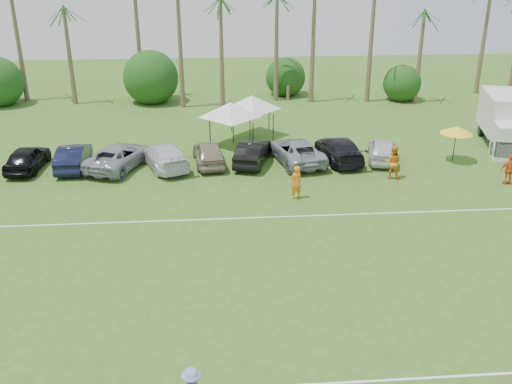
{
  "coord_description": "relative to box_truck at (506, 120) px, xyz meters",
  "views": [
    {
      "loc": [
        -0.86,
        -11.68,
        12.42
      ],
      "look_at": [
        1.17,
        13.55,
        1.6
      ],
      "focal_mm": 40.0,
      "sensor_mm": 36.0,
      "label": 1
    }
  ],
  "objects": [
    {
      "name": "parked_car_0",
      "position": [
        -31.05,
        -2.11,
        -1.09
      ],
      "size": [
        2.05,
        4.47,
        1.48
      ],
      "primitive_type": "imported",
      "rotation": [
        0.0,
        0.0,
        3.07
      ],
      "color": "black",
      "rests_on": "ground"
    },
    {
      "name": "market_umbrella",
      "position": [
        -4.64,
        -2.78,
        0.23
      ],
      "size": [
        2.06,
        2.06,
        2.3
      ],
      "color": "black",
      "rests_on": "ground"
    },
    {
      "name": "palm_tree_8",
      "position": [
        -5.95,
        13.97,
        5.65
      ],
      "size": [
        2.4,
        2.4,
        8.9
      ],
      "color": "brown",
      "rests_on": "ground"
    },
    {
      "name": "canopy_tent_left",
      "position": [
        -18.53,
        1.51,
        1.19
      ],
      "size": [
        4.35,
        4.35,
        3.52
      ],
      "color": "black",
      "rests_on": "ground"
    },
    {
      "name": "parked_car_6",
      "position": [
        -14.55,
        -2.17,
        -1.09
      ],
      "size": [
        3.47,
        5.72,
        1.48
      ],
      "primitive_type": "imported",
      "rotation": [
        0.0,
        0.0,
        3.34
      ],
      "color": "#8D929A",
      "rests_on": "ground"
    },
    {
      "name": "palm_tree_9",
      "position": [
        -0.95,
        13.97,
        6.52
      ],
      "size": [
        2.4,
        2.4,
        9.9
      ],
      "color": "brown",
      "rests_on": "ground"
    },
    {
      "name": "palm_tree_4",
      "position": [
        -22.95,
        13.97,
        5.65
      ],
      "size": [
        2.4,
        2.4,
        8.9
      ],
      "color": "brown",
      "rests_on": "ground"
    },
    {
      "name": "canopy_tent_right",
      "position": [
        -16.96,
        3.5,
        1.14
      ],
      "size": [
        4.28,
        4.28,
        3.47
      ],
      "color": "black",
      "rests_on": "ground"
    },
    {
      "name": "parked_car_4",
      "position": [
        -20.05,
        -2.09,
        -1.09
      ],
      "size": [
        2.24,
        4.53,
        1.48
      ],
      "primitive_type": "imported",
      "rotation": [
        0.0,
        0.0,
        3.26
      ],
      "color": "gray",
      "rests_on": "ground"
    },
    {
      "name": "bush_tree_3",
      "position": [
        -2.95,
        14.97,
        -0.03
      ],
      "size": [
        4.0,
        4.0,
        4.0
      ],
      "color": "brown",
      "rests_on": "ground"
    },
    {
      "name": "sideline_player_c",
      "position": [
        -3.03,
        -6.74,
        -0.94
      ],
      "size": [
        1.05,
        0.46,
        1.77
      ],
      "primitive_type": "imported",
      "rotation": [
        0.0,
        0.0,
        3.11
      ],
      "color": "#EE521A",
      "rests_on": "ground"
    },
    {
      "name": "parked_car_8",
      "position": [
        -9.06,
        -2.24,
        -1.09
      ],
      "size": [
        2.77,
        4.65,
        1.48
      ],
      "primitive_type": "imported",
      "rotation": [
        0.0,
        0.0,
        2.89
      ],
      "color": "silver",
      "rests_on": "ground"
    },
    {
      "name": "bush_tree_1",
      "position": [
        -24.95,
        14.97,
        -0.03
      ],
      "size": [
        4.0,
        4.0,
        4.0
      ],
      "color": "brown",
      "rests_on": "ground"
    },
    {
      "name": "palm_tree_1",
      "position": [
        -35.95,
        13.97,
        6.52
      ],
      "size": [
        2.4,
        2.4,
        9.9
      ],
      "color": "brown",
      "rests_on": "ground"
    },
    {
      "name": "bush_tree_0",
      "position": [
        -37.95,
        14.97,
        -0.03
      ],
      "size": [
        4.0,
        4.0,
        4.0
      ],
      "color": "brown",
      "rests_on": "ground"
    },
    {
      "name": "parked_car_2",
      "position": [
        -25.55,
        -2.26,
        -1.09
      ],
      "size": [
        4.18,
        5.87,
        1.48
      ],
      "primitive_type": "imported",
      "rotation": [
        0.0,
        0.0,
        2.78
      ],
      "color": "#91959F",
      "rests_on": "ground"
    },
    {
      "name": "sideline_player_a",
      "position": [
        -15.41,
        -7.77,
        -0.9
      ],
      "size": [
        0.79,
        0.66,
        1.86
      ],
      "primitive_type": "imported",
      "rotation": [
        0.0,
        0.0,
        3.5
      ],
      "color": "orange",
      "rests_on": "ground"
    },
    {
      "name": "box_truck",
      "position": [
        0.0,
        0.0,
        0.0
      ],
      "size": [
        4.05,
        7.04,
        3.42
      ],
      "rotation": [
        0.0,
        0.0,
        -0.25
      ],
      "color": "silver",
      "rests_on": "ground"
    },
    {
      "name": "field_lines",
      "position": [
        -18.95,
        -16.03,
        -1.82
      ],
      "size": [
        80.0,
        12.1,
        0.01
      ],
      "color": "white",
      "rests_on": "ground"
    },
    {
      "name": "parked_car_5",
      "position": [
        -17.3,
        -2.16,
        -1.09
      ],
      "size": [
        2.8,
        4.77,
        1.48
      ],
      "primitive_type": "imported",
      "rotation": [
        0.0,
        0.0,
        2.85
      ],
      "color": "black",
      "rests_on": "ground"
    },
    {
      "name": "parked_car_1",
      "position": [
        -28.3,
        -2.08,
        -1.09
      ],
      "size": [
        1.67,
        4.54,
        1.48
      ],
      "primitive_type": "imported",
      "rotation": [
        0.0,
        0.0,
        3.16
      ],
      "color": "#111533",
      "rests_on": "ground"
    },
    {
      "name": "palm_tree_5",
      "position": [
        -18.95,
        13.97,
        6.52
      ],
      "size": [
        2.4,
        2.4,
        9.9
      ],
      "color": "brown",
      "rests_on": "ground"
    },
    {
      "name": "sideline_player_b",
      "position": [
        -9.35,
        -5.28,
        -0.83
      ],
      "size": [
        1.19,
        1.08,
        1.99
      ],
      "primitive_type": "imported",
      "rotation": [
        0.0,
        0.0,
        2.73
      ],
      "color": "orange",
      "rests_on": "ground"
    },
    {
      "name": "parked_car_3",
      "position": [
        -22.8,
        -2.35,
        -1.09
      ],
      "size": [
        3.81,
        5.52,
        1.48
      ],
      "primitive_type": "imported",
      "rotation": [
        0.0,
        0.0,
        3.52
      ],
      "color": "silver",
      "rests_on": "ground"
    },
    {
      "name": "parked_car_7",
      "position": [
        -11.81,
        -2.01,
        -1.09
      ],
      "size": [
        2.63,
        5.31,
        1.48
      ],
      "primitive_type": "imported",
      "rotation": [
        0.0,
        0.0,
        3.25
      ],
      "color": "black",
      "rests_on": "ground"
    },
    {
      "name": "bush_tree_2",
      "position": [
        -12.95,
        14.97,
        -0.03
      ],
      "size": [
        4.0,
        4.0,
        4.0
      ],
      "color": "brown",
      "rests_on": "ground"
    }
  ]
}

